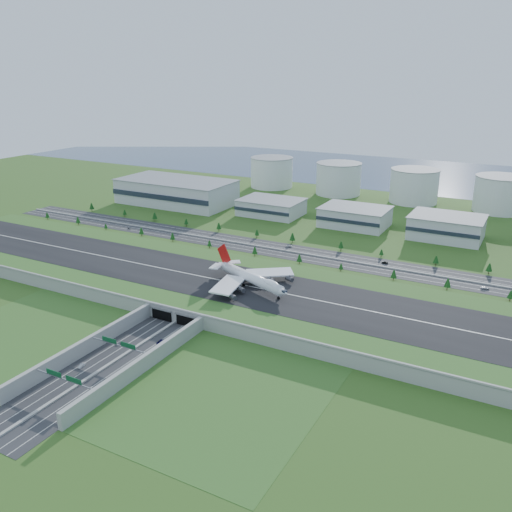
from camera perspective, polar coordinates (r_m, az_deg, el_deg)
The scene contains 25 objects.
ground at distance 348.36m, azimuth -3.68°, elevation -3.84°, with size 1200.00×1200.00×0.00m, color #345A1C.
airfield_deck at distance 346.71m, azimuth -3.70°, elevation -3.22°, with size 520.00×100.00×9.20m.
underpass_road at distance 276.32m, azimuth -14.78°, elevation -10.14°, with size 38.80×120.40×8.00m.
sign_gantry_near at distance 277.42m, azimuth -14.23°, elevation -9.14°, with size 38.70×0.70×9.80m.
sign_gantry_far at distance 256.59m, azimuth -19.55°, elevation -12.18°, with size 38.70×0.70×9.80m.
north_expressway at distance 426.53m, azimuth 3.06°, elevation 0.54°, with size 560.00×36.00×0.12m, color #28282B.
tree_row at distance 424.37m, azimuth 3.93°, elevation 1.09°, with size 500.10×48.54×8.43m.
hangar_west at distance 583.06m, azimuth -8.37°, elevation 6.70°, with size 120.00×60.00×25.00m, color silver.
hangar_mid_a at distance 531.78m, azimuth 1.62°, elevation 5.14°, with size 58.00×42.00×15.00m, color silver.
hangar_mid_b at distance 500.42m, azimuth 10.36°, elevation 4.06°, with size 58.00×42.00×17.00m, color silver.
hangar_mid_c at distance 482.85m, azimuth 19.41°, elevation 2.85°, with size 58.00×42.00×19.00m, color silver.
fuel_tank_a at distance 660.94m, azimuth 1.67°, elevation 8.78°, with size 50.00×50.00×35.00m, color silver.
fuel_tank_b at distance 628.11m, azimuth 8.68°, elevation 8.03°, with size 50.00×50.00×35.00m, color silver.
fuel_tank_c at distance 605.53m, azimuth 16.30°, elevation 7.08°, with size 50.00×50.00×35.00m, color silver.
fuel_tank_d at distance 594.35m, azimuth 24.33°, elevation 5.93°, with size 50.00×50.00×35.00m, color silver.
bay_water at distance 782.50m, azimuth 15.38°, elevation 8.43°, with size 1200.00×260.00×0.06m, color #364867.
boeing_747 at distance 333.23m, azimuth -0.54°, elevation -2.29°, with size 64.45×59.69×21.11m.
car_0 at distance 293.56m, azimuth -14.15°, elevation -8.85°, with size 1.56×3.87×1.32m, color #A2A2A6.
car_1 at distance 277.72m, azimuth -17.89°, elevation -10.92°, with size 1.56×4.48×1.47m, color silver.
car_2 at distance 290.08m, azimuth -10.00°, elevation -8.87°, with size 2.53×5.49×1.53m, color #0C0B37.
car_3 at distance 247.52m, azimuth -18.94°, elevation -14.99°, with size 2.26×5.57×1.62m, color #AA200F.
car_4 at distance 497.43m, azimuth -13.20°, elevation 2.86°, with size 1.59×3.94×1.34m, color slate.
car_5 at distance 408.82m, azimuth 13.41°, elevation -0.68°, with size 1.63×4.66×1.54m, color black.
car_6 at distance 382.12m, azimuth 22.95°, elevation -3.13°, with size 2.50×5.42×1.51m, color #BDBCC1.
car_7 at distance 436.24m, azimuth 3.47°, elevation 1.08°, with size 2.19×5.39×1.57m, color white.
Camera 1 is at (171.41, -271.42, 135.29)m, focal length 38.00 mm.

